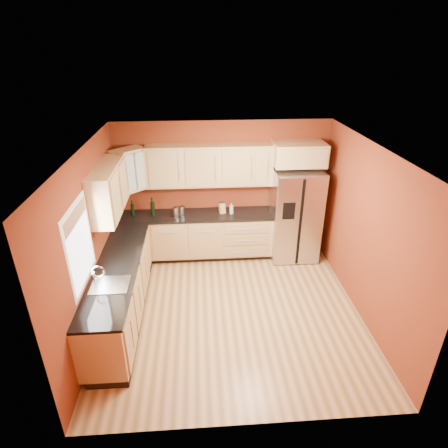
{
  "coord_description": "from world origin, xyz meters",
  "views": [
    {
      "loc": [
        -0.46,
        -4.74,
        3.88
      ],
      "look_at": [
        -0.05,
        0.9,
        1.09
      ],
      "focal_mm": 30.0,
      "sensor_mm": 36.0,
      "label": 1
    }
  ],
  "objects_px": {
    "wine_bottle_a": "(132,208)",
    "knife_block": "(222,208)",
    "refrigerator": "(295,214)",
    "soap_dispenser": "(231,208)",
    "canister_left": "(182,211)"
  },
  "relations": [
    {
      "from": "knife_block",
      "to": "soap_dispenser",
      "type": "distance_m",
      "value": 0.18
    },
    {
      "from": "refrigerator",
      "to": "soap_dispenser",
      "type": "xyz_separation_m",
      "value": [
        -1.21,
        0.05,
        0.13
      ]
    },
    {
      "from": "wine_bottle_a",
      "to": "knife_block",
      "type": "bearing_deg",
      "value": -0.24
    },
    {
      "from": "canister_left",
      "to": "knife_block",
      "type": "height_order",
      "value": "knife_block"
    },
    {
      "from": "refrigerator",
      "to": "knife_block",
      "type": "bearing_deg",
      "value": 176.58
    },
    {
      "from": "wine_bottle_a",
      "to": "soap_dispenser",
      "type": "relative_size",
      "value": 1.48
    },
    {
      "from": "canister_left",
      "to": "wine_bottle_a",
      "type": "relative_size",
      "value": 0.58
    },
    {
      "from": "knife_block",
      "to": "soap_dispenser",
      "type": "relative_size",
      "value": 0.97
    },
    {
      "from": "wine_bottle_a",
      "to": "knife_block",
      "type": "distance_m",
      "value": 1.67
    },
    {
      "from": "refrigerator",
      "to": "canister_left",
      "type": "xyz_separation_m",
      "value": [
        -2.13,
        0.05,
        0.12
      ]
    },
    {
      "from": "knife_block",
      "to": "soap_dispenser",
      "type": "bearing_deg",
      "value": -30.49
    },
    {
      "from": "canister_left",
      "to": "knife_block",
      "type": "relative_size",
      "value": 0.87
    },
    {
      "from": "refrigerator",
      "to": "soap_dispenser",
      "type": "distance_m",
      "value": 1.22
    },
    {
      "from": "refrigerator",
      "to": "knife_block",
      "type": "xyz_separation_m",
      "value": [
        -1.38,
        0.08,
        0.13
      ]
    },
    {
      "from": "wine_bottle_a",
      "to": "knife_block",
      "type": "xyz_separation_m",
      "value": [
        1.67,
        -0.01,
        -0.05
      ]
    }
  ]
}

